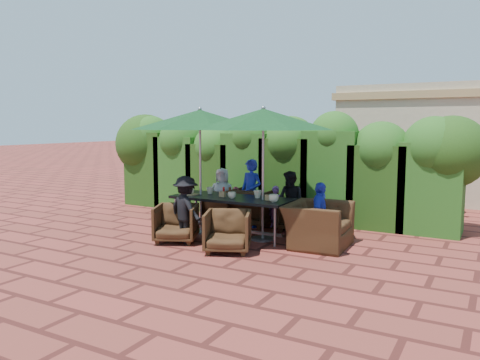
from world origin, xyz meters
The scene contains 32 objects.
ground centered at (0.00, 0.00, 0.00)m, with size 80.00×80.00×0.00m, color maroon.
dining_table centered at (0.21, 0.16, 0.68)m, with size 2.33×0.90×0.75m.
umbrella_left centered at (-0.48, 0.11, 2.21)m, with size 2.64×2.64×2.46m.
umbrella_right centered at (0.87, 0.16, 2.21)m, with size 2.63×2.63×2.46m.
chair_far_left centered at (-0.56, 1.17, 0.39)m, with size 0.76×0.71×0.78m, color black.
chair_far_mid centered at (0.12, 1.19, 0.43)m, with size 0.84×0.79×0.86m, color black.
chair_far_right centered at (1.11, 1.22, 0.37)m, with size 0.71×0.67×0.73m, color black.
chair_near_left centered at (-0.44, -0.74, 0.38)m, with size 0.73×0.68×0.75m, color black.
chair_near_right centered at (0.72, -0.87, 0.38)m, with size 0.74×0.70×0.77m, color black.
chair_end_right centered at (1.92, 0.21, 0.51)m, with size 1.17×0.76×1.02m, color black.
adult_far_left centered at (-0.61, 1.14, 0.59)m, with size 0.59×0.35×1.19m, color silver.
adult_far_mid centered at (0.15, 1.04, 0.71)m, with size 0.51×0.41×1.41m, color #2130B6.
adult_far_right centered at (1.05, 1.01, 0.61)m, with size 0.58×0.36×1.21m, color black.
adult_near_left centered at (-0.25, -0.71, 0.61)m, with size 0.78×0.36×1.21m, color black.
adult_end_right centered at (1.99, 0.09, 0.57)m, with size 0.67×0.34×1.15m, color #2130B6.
child_left centered at (-0.28, 1.17, 0.40)m, with size 0.29×0.23×0.80m, color #CB475C.
child_right centered at (0.64, 1.20, 0.44)m, with size 0.31×0.26×0.87m, color purple.
pedestrian_a centered at (1.84, 4.31, 0.90)m, with size 1.68×0.60×1.80m, color green.
pedestrian_b centered at (2.40, 4.46, 0.85)m, with size 0.81×0.50×1.69m, color #CB475C.
pedestrian_c centered at (3.43, 4.39, 0.96)m, with size 1.23×0.57×1.93m, color #92939A.
cup_a centered at (-0.67, 0.03, 0.81)m, with size 0.16×0.16×0.13m, color beige.
cup_b centered at (-0.36, 0.28, 0.82)m, with size 0.15×0.15×0.14m, color beige.
cup_c centered at (0.29, 0.01, 0.81)m, with size 0.16×0.16×0.12m, color beige.
cup_d centered at (0.68, 0.30, 0.82)m, with size 0.15×0.15×0.14m, color beige.
cup_e centered at (1.15, 0.01, 0.82)m, with size 0.18×0.18×0.14m, color beige.
ketchup_bottle centered at (-0.02, 0.23, 0.83)m, with size 0.04×0.04×0.17m, color #B20C0A.
sauce_bottle centered at (0.09, 0.27, 0.83)m, with size 0.04×0.04×0.17m, color #4C230C.
serving_tray centered at (-0.67, 0.02, 0.76)m, with size 0.35×0.25×0.02m, color #9D784C.
number_block_left centered at (0.04, 0.09, 0.80)m, with size 0.12×0.06×0.10m, color tan.
number_block_right centered at (0.99, 0.14, 0.80)m, with size 0.12×0.06×0.10m, color tan.
hedge_wall centered at (-0.11, 2.32, 1.32)m, with size 9.10×1.60×2.41m.
building centered at (3.50, 6.99, 1.61)m, with size 6.20×3.08×3.20m.
Camera 1 is at (4.63, -7.46, 2.12)m, focal length 35.00 mm.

